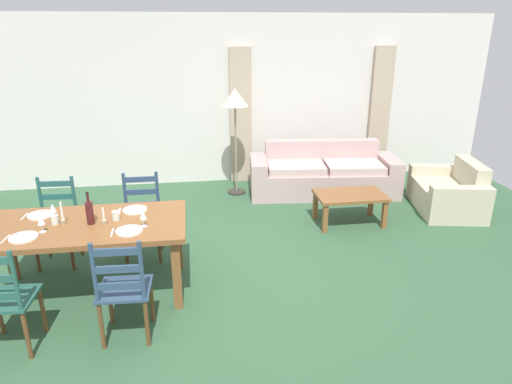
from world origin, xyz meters
The scene contains 29 objects.
ground_plane centered at (0.00, 0.00, -0.01)m, with size 9.60×9.60×0.02m, color #315538.
wall_far centered at (0.00, 3.30, 1.35)m, with size 9.60×0.16×2.70m, color silver.
curtain_panel_left centered at (0.52, 3.16, 1.10)m, with size 0.35×0.08×2.20m, color tan.
curtain_panel_right centered at (2.92, 3.16, 1.10)m, with size 0.35×0.08×2.20m, color tan.
dining_table centered at (-1.36, -0.08, 0.66)m, with size 1.90×0.96×0.75m.
dining_chair_near_left centered at (-1.84, -0.86, 0.48)m, with size 0.45×0.43×0.96m.
dining_chair_near_right centered at (-0.93, -0.85, 0.48)m, with size 0.44×0.42×0.96m.
dining_chair_far_left centered at (-1.81, 0.65, 0.48)m, with size 0.44×0.42×0.96m.
dining_chair_far_right centered at (-0.90, 0.66, 0.48)m, with size 0.42×0.40×0.96m.
dinner_plate_near_left centered at (-1.81, -0.33, 0.76)m, with size 0.24×0.24×0.02m, color white.
fork_near_left centered at (-1.96, -0.33, 0.75)m, with size 0.02×0.17×0.01m, color silver.
dinner_plate_near_right centered at (-0.91, -0.33, 0.76)m, with size 0.24×0.24×0.02m, color white.
fork_near_right centered at (-1.06, -0.33, 0.75)m, with size 0.02×0.17×0.01m, color silver.
dinner_plate_far_left centered at (-1.81, 0.17, 0.76)m, with size 0.24×0.24×0.02m, color white.
fork_far_left centered at (-1.96, 0.17, 0.75)m, with size 0.02×0.17×0.01m, color silver.
dinner_plate_far_right centered at (-0.91, 0.17, 0.76)m, with size 0.24×0.24×0.02m, color white.
fork_far_right centered at (-1.06, 0.17, 0.75)m, with size 0.02×0.17×0.01m, color silver.
wine_bottle centered at (-1.29, -0.09, 0.87)m, with size 0.07×0.07×0.32m.
wine_glass_near_left centered at (-1.68, -0.22, 0.86)m, with size 0.06×0.06×0.16m.
wine_glass_near_right centered at (-0.79, -0.23, 0.86)m, with size 0.06×0.06×0.16m.
wine_glass_far_left centered at (-1.66, 0.07, 0.86)m, with size 0.06×0.06×0.16m.
coffee_cup_primary centered at (-1.07, -0.03, 0.80)m, with size 0.07×0.07×0.09m, color silver.
coffee_cup_secondary centered at (-1.61, -0.05, 0.80)m, with size 0.07×0.07×0.09m, color silver.
candle_tall centered at (-1.54, -0.06, 0.81)m, with size 0.05×0.05×0.22m.
candle_short centered at (-1.16, -0.12, 0.79)m, with size 0.05×0.05×0.16m.
couch centered at (1.72, 2.38, 0.29)m, with size 2.35×1.04×0.80m.
coffee_table centered at (1.73, 1.16, 0.36)m, with size 0.90×0.56×0.42m.
armchair_upholstered centered at (3.33, 1.40, 0.25)m, with size 1.01×1.29×0.72m.
standing_lamp centered at (0.37, 2.56, 1.41)m, with size 0.40×0.40×1.64m.
Camera 1 is at (-0.33, -4.13, 2.49)m, focal length 31.51 mm.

